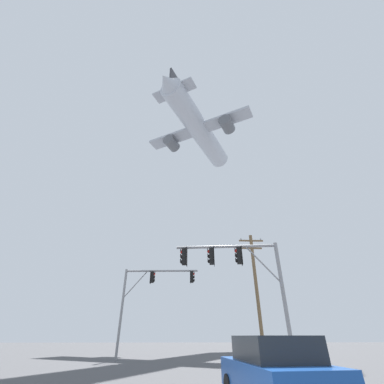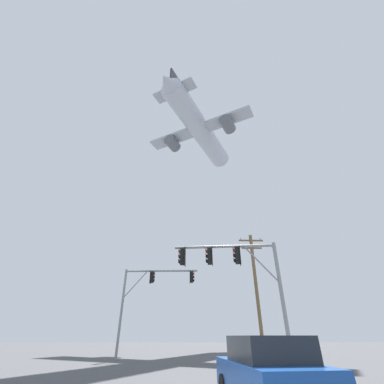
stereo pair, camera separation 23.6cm
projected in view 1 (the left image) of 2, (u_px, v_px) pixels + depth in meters
The scene contains 5 objects.
signal_pole_near at pixel (238, 269), 13.96m from camera, with size 5.67×0.89×6.18m.
signal_pole_far at pixel (149, 289), 21.50m from camera, with size 6.28×0.67×6.66m.
utility_pole at pixel (256, 287), 21.43m from camera, with size 2.20×0.28×9.68m.
airplane at pixel (199, 130), 55.94m from camera, with size 21.81×28.24×8.25m.
parked_car at pixel (275, 371), 6.44m from camera, with size 2.19×4.25×1.60m.
Camera 1 is at (0.54, -5.19, 1.59)m, focal length 24.03 mm.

